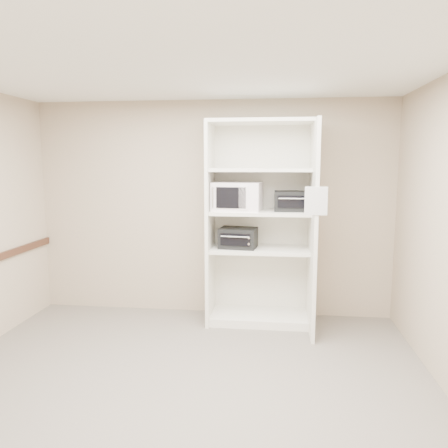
# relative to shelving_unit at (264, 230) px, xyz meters

# --- Properties ---
(floor) EXTENTS (4.50, 4.00, 0.01)m
(floor) POSITION_rel_shelving_unit_xyz_m (-0.67, -1.70, -1.13)
(floor) COLOR #686157
(floor) RESTS_ON ground
(ceiling) EXTENTS (4.50, 4.00, 0.01)m
(ceiling) POSITION_rel_shelving_unit_xyz_m (-0.67, -1.70, 1.57)
(ceiling) COLOR white
(wall_back) EXTENTS (4.50, 0.02, 2.70)m
(wall_back) POSITION_rel_shelving_unit_xyz_m (-0.67, 0.30, 0.22)
(wall_back) COLOR tan
(wall_back) RESTS_ON ground
(wall_front) EXTENTS (4.50, 0.02, 2.70)m
(wall_front) POSITION_rel_shelving_unit_xyz_m (-0.67, -3.70, 0.22)
(wall_front) COLOR tan
(wall_front) RESTS_ON ground
(shelving_unit) EXTENTS (1.24, 0.92, 2.42)m
(shelving_unit) POSITION_rel_shelving_unit_xyz_m (0.00, 0.00, 0.00)
(shelving_unit) COLOR white
(shelving_unit) RESTS_ON floor
(microwave) EXTENTS (0.60, 0.47, 0.33)m
(microwave) POSITION_rel_shelving_unit_xyz_m (-0.32, -0.02, 0.41)
(microwave) COLOR white
(microwave) RESTS_ON shelving_unit
(toaster_oven_upper) EXTENTS (0.41, 0.31, 0.23)m
(toaster_oven_upper) POSITION_rel_shelving_unit_xyz_m (0.32, -0.00, 0.36)
(toaster_oven_upper) COLOR black
(toaster_oven_upper) RESTS_ON shelving_unit
(toaster_oven_lower) EXTENTS (0.47, 0.38, 0.24)m
(toaster_oven_lower) POSITION_rel_shelving_unit_xyz_m (-0.31, -0.03, -0.09)
(toaster_oven_lower) COLOR black
(toaster_oven_lower) RESTS_ON shelving_unit
(paper_sign) EXTENTS (0.23, 0.01, 0.29)m
(paper_sign) POSITION_rel_shelving_unit_xyz_m (0.54, -0.63, 0.41)
(paper_sign) COLOR white
(paper_sign) RESTS_ON shelving_unit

